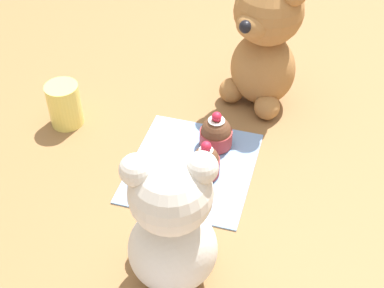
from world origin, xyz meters
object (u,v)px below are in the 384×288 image
object	(u,v)px
teddy_bear_cream	(172,226)
cupcake_near_tan_bear	(216,133)
teddy_bear_tan	(264,42)
cupcake_near_cream_bear	(206,162)
juice_glass	(64,105)

from	to	relation	value
teddy_bear_cream	cupcake_near_tan_bear	size ratio (longest dim) A/B	3.34
teddy_bear_tan	cupcake_near_tan_bear	bearing A→B (deg)	-84.07
cupcake_near_cream_bear	teddy_bear_cream	bearing A→B (deg)	92.26
cupcake_near_cream_bear	cupcake_near_tan_bear	distance (m)	0.08
teddy_bear_tan	cupcake_near_cream_bear	size ratio (longest dim) A/B	3.78
cupcake_near_cream_bear	juice_glass	xyz separation A→B (m)	(0.29, -0.07, 0.01)
teddy_bear_cream	teddy_bear_tan	world-z (taller)	teddy_bear_tan
cupcake_near_tan_bear	juice_glass	xyz separation A→B (m)	(0.29, 0.01, 0.01)
cupcake_near_cream_bear	cupcake_near_tan_bear	size ratio (longest dim) A/B	0.99
teddy_bear_cream	cupcake_near_tan_bear	world-z (taller)	teddy_bear_cream
teddy_bear_cream	juice_glass	distance (m)	0.41
cupcake_near_tan_bear	juice_glass	world-z (taller)	juice_glass
cupcake_near_tan_bear	juice_glass	distance (m)	0.29
teddy_bear_tan	cupcake_near_tan_bear	distance (m)	0.20
teddy_bear_cream	cupcake_near_tan_bear	distance (m)	0.30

